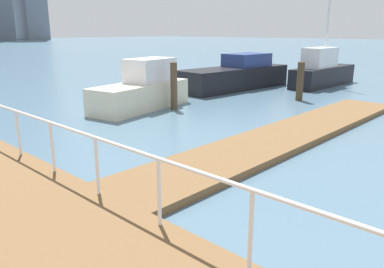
% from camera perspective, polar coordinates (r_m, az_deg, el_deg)
% --- Properties ---
extents(ground_plane, '(300.00, 300.00, 0.00)m').
position_cam_1_polar(ground_plane, '(18.26, -24.97, 3.70)').
color(ground_plane, slate).
extents(floating_dock, '(14.33, 2.00, 0.18)m').
position_cam_1_polar(floating_dock, '(12.08, 14.06, -0.21)').
color(floating_dock, brown).
rests_on(floating_dock, ground_plane).
extents(boardwalk_railing, '(0.06, 29.34, 1.08)m').
position_cam_1_polar(boardwalk_railing, '(6.78, -14.28, -2.24)').
color(boardwalk_railing, white).
rests_on(boardwalk_railing, boardwalk).
extents(dock_piling_1, '(0.29, 0.29, 1.97)m').
position_cam_1_polar(dock_piling_1, '(15.97, -2.75, 7.22)').
color(dock_piling_1, brown).
rests_on(dock_piling_1, ground_plane).
extents(dock_piling_2, '(0.33, 0.33, 1.81)m').
position_cam_1_polar(dock_piling_2, '(18.73, 15.97, 7.61)').
color(dock_piling_2, '#473826').
rests_on(dock_piling_2, ground_plane).
extents(moored_boat_3, '(5.04, 2.50, 2.08)m').
position_cam_1_polar(moored_boat_3, '(16.32, -7.39, 6.64)').
color(moored_boat_3, beige).
rests_on(moored_boat_3, ground_plane).
extents(moored_boat_4, '(6.01, 1.45, 6.75)m').
position_cam_1_polar(moored_boat_4, '(24.23, 19.03, 8.93)').
color(moored_boat_4, black).
rests_on(moored_boat_4, ground_plane).
extents(moored_boat_5, '(7.45, 2.63, 1.94)m').
position_cam_1_polar(moored_boat_5, '(22.07, 6.68, 8.77)').
color(moored_boat_5, black).
rests_on(moored_boat_5, ground_plane).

